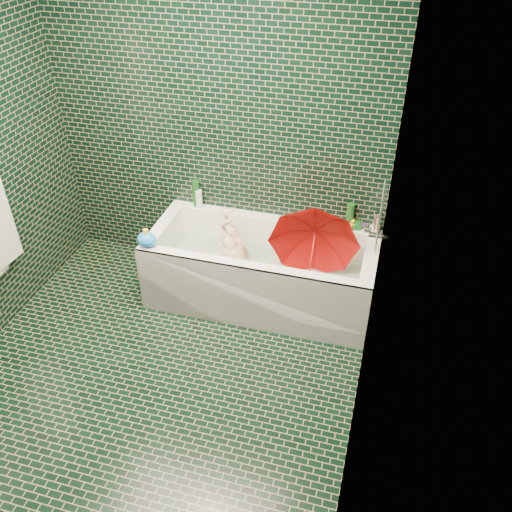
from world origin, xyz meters
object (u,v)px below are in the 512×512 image
(child, at_px, (240,264))
(rubber_duck, at_px, (349,224))
(bathtub, at_px, (261,277))
(bath_toy, at_px, (147,239))
(umbrella, at_px, (312,253))

(child, bearing_deg, rubber_duck, 106.31)
(child, distance_m, rubber_duck, 0.88)
(bathtub, distance_m, rubber_duck, 0.78)
(bathtub, bearing_deg, rubber_duck, 29.76)
(rubber_duck, xyz_separation_m, bath_toy, (-1.37, -0.63, 0.02))
(bath_toy, bearing_deg, child, 49.90)
(child, xyz_separation_m, bath_toy, (-0.61, -0.28, 0.30))
(bathtub, height_order, child, bathtub)
(umbrella, bearing_deg, child, 170.82)
(bathtub, bearing_deg, child, -179.07)
(umbrella, height_order, rubber_duck, umbrella)
(child, height_order, rubber_duck, rubber_duck)
(bath_toy, bearing_deg, rubber_duck, 49.43)
(bathtub, xyz_separation_m, bath_toy, (-0.78, -0.29, 0.40))
(bathtub, xyz_separation_m, umbrella, (0.39, -0.08, 0.36))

